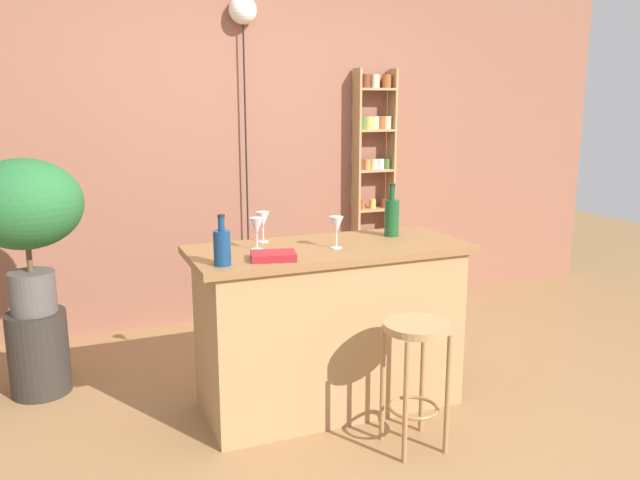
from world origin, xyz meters
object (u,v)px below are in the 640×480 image
wine_glass_left (336,226)px  cookbook (273,256)px  bottle_olive_oil (222,246)px  wine_glass_center (257,227)px  plant_stool (39,353)px  pendant_globe_light (243,17)px  bar_stool (415,357)px  potted_plant (25,211)px  wine_glass_right (263,220)px  spice_shelf (374,179)px  bottle_sauce_amber (392,216)px

wine_glass_left → cookbook: bearing=-163.7°
bottle_olive_oil → wine_glass_center: bottle_olive_oil is taller
wine_glass_center → cookbook: size_ratio=0.78×
plant_stool → pendant_globe_light: pendant_globe_light is taller
plant_stool → wine_glass_left: bearing=-28.7°
wine_glass_left → pendant_globe_light: pendant_globe_light is taller
bottle_olive_oil → wine_glass_left: 0.64m
bar_stool → plant_stool: size_ratio=1.31×
plant_stool → potted_plant: potted_plant is taller
wine_glass_center → pendant_globe_light: pendant_globe_light is taller
bar_stool → wine_glass_right: 1.07m
bar_stool → spice_shelf: (0.83, 2.08, 0.56)m
wine_glass_right → plant_stool: bearing=155.8°
pendant_globe_light → bottle_sauce_amber: bearing=-73.9°
plant_stool → wine_glass_center: wine_glass_center is taller
wine_glass_center → wine_glass_right: 0.18m
bar_stool → pendant_globe_light: 2.74m
plant_stool → bottle_olive_oil: (0.85, -0.93, 0.73)m
spice_shelf → wine_glass_left: spice_shelf is taller
bar_stool → plant_stool: bar_stool is taller
plant_stool → bottle_olive_oil: bottle_olive_oil is taller
bottle_olive_oil → cookbook: 0.26m
bottle_olive_oil → pendant_globe_light: bearing=70.5°
spice_shelf → cookbook: size_ratio=8.89×
bottle_sauce_amber → wine_glass_right: 0.72m
bar_stool → cookbook: bearing=144.7°
spice_shelf → potted_plant: bearing=-162.8°
bottle_sauce_amber → wine_glass_center: bearing=-177.2°
bar_stool → bottle_olive_oil: bearing=154.9°
cookbook → bar_stool: bearing=-21.8°
spice_shelf → plant_stool: 2.72m
potted_plant → pendant_globe_light: 2.02m
bottle_sauce_amber → wine_glass_left: 0.44m
wine_glass_right → cookbook: 0.41m
plant_stool → wine_glass_center: 1.49m
plant_stool → wine_glass_center: bearing=-32.2°
potted_plant → cookbook: size_ratio=4.06×
pendant_globe_light → wine_glass_right: bearing=-102.5°
potted_plant → wine_glass_center: size_ratio=5.19×
plant_stool → wine_glass_center: (1.09, -0.68, 0.76)m
bottle_sauce_amber → plant_stool: bearing=161.0°
potted_plant → spice_shelf: bearing=17.2°
wine_glass_left → bottle_olive_oil: bearing=-168.6°
plant_stool → wine_glass_center: size_ratio=2.90×
potted_plant → wine_glass_center: 1.28m
plant_stool → bottle_olive_oil: size_ratio=2.01×
plant_stool → wine_glass_left: (1.47, -0.81, 0.76)m
cookbook → bottle_olive_oil: bearing=-162.7°
bar_stool → wine_glass_center: size_ratio=3.79×
bar_stool → wine_glass_left: 0.76m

